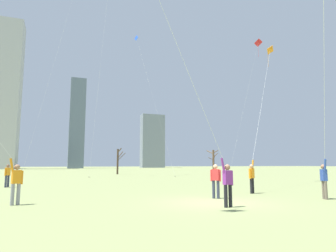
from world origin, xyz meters
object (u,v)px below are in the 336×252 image
at_px(kite_flyer_far_back_orange, 255,151).
at_px(kite_flyer_foreground_left_green, 324,111).
at_px(kite_flyer_midfield_center_teal, 213,144).
at_px(bystander_far_off_by_trees, 7,174).
at_px(bare_tree_right_of_center, 118,160).
at_px(distant_kite_drifting_right_red, 256,52).
at_px(distant_kite_low_near_trees_blue, 139,49).
at_px(bare_tree_rightmost, 213,160).
at_px(bystander_watching_nearby, 216,179).

relative_size(kite_flyer_far_back_orange, kite_flyer_foreground_left_green, 1.12).
bearing_deg(kite_flyer_midfield_center_teal, bystander_far_off_by_trees, 122.43).
xyz_separation_m(kite_flyer_midfield_center_teal, bare_tree_right_of_center, (3.57, 38.39, -0.10)).
xyz_separation_m(kite_flyer_midfield_center_teal, distant_kite_drifting_right_red, (20.40, 23.78, 15.18)).
bearing_deg(distant_kite_low_near_trees_blue, bare_tree_rightmost, 22.76).
xyz_separation_m(kite_flyer_far_back_orange, bare_tree_right_of_center, (-2.30, 33.08, -0.12)).
xyz_separation_m(distant_kite_drifting_right_red, bare_tree_rightmost, (1.68, 16.27, -15.11)).
relative_size(bare_tree_right_of_center, bare_tree_rightmost, 0.98).
height_order(bystander_far_off_by_trees, distant_kite_drifting_right_red, distant_kite_drifting_right_red).
height_order(kite_flyer_foreground_left_green, distant_kite_drifting_right_red, distant_kite_drifting_right_red).
bearing_deg(distant_kite_drifting_right_red, bystander_far_off_by_trees, -161.45).
distance_m(bare_tree_right_of_center, bare_tree_rightmost, 18.58).
height_order(bare_tree_right_of_center, bare_tree_rightmost, bare_tree_rightmost).
xyz_separation_m(kite_flyer_far_back_orange, kite_flyer_midfield_center_teal, (-5.86, -5.31, -0.03)).
bearing_deg(bare_tree_right_of_center, bare_tree_rightmost, 5.11).
xyz_separation_m(bystander_far_off_by_trees, distant_kite_drifting_right_red, (29.26, 9.82, 16.66)).
relative_size(bystander_watching_nearby, distant_kite_drifting_right_red, 0.08).
bearing_deg(distant_kite_low_near_trees_blue, bystander_watching_nearby, -97.33).
bearing_deg(bare_tree_rightmost, kite_flyer_foreground_left_green, -113.45).
relative_size(kite_flyer_foreground_left_green, bare_tree_rightmost, 2.68).
relative_size(distant_kite_low_near_trees_blue, bare_tree_right_of_center, 5.20).
relative_size(kite_flyer_midfield_center_teal, bystander_watching_nearby, 7.75).
bearing_deg(bare_tree_rightmost, bystander_watching_nearby, -118.73).
bearing_deg(bystander_watching_nearby, kite_flyer_foreground_left_green, -60.36).
xyz_separation_m(distant_kite_low_near_trees_blue, bare_tree_right_of_center, (-1.99, 5.27, -17.23)).
xyz_separation_m(bystander_far_off_by_trees, bare_tree_rightmost, (30.94, 26.09, 1.55)).
bearing_deg(kite_flyer_far_back_orange, bare_tree_right_of_center, 93.97).
relative_size(bystander_far_off_by_trees, bare_tree_rightmost, 0.37).
distance_m(bystander_far_off_by_trees, distant_kite_drifting_right_red, 35.07).
relative_size(kite_flyer_midfield_center_teal, bare_tree_rightmost, 2.90).
height_order(bystander_watching_nearby, distant_kite_drifting_right_red, distant_kite_drifting_right_red).
distance_m(kite_flyer_far_back_orange, bare_tree_right_of_center, 33.16).
height_order(bystander_far_off_by_trees, bare_tree_right_of_center, bare_tree_right_of_center).
distance_m(bystander_far_off_by_trees, bare_tree_rightmost, 40.50).
distance_m(kite_flyer_foreground_left_green, bystander_far_off_by_trees, 20.29).
bearing_deg(kite_flyer_far_back_orange, bystander_watching_nearby, -149.33).
bearing_deg(distant_kite_low_near_trees_blue, bare_tree_right_of_center, 110.71).
relative_size(distant_kite_low_near_trees_blue, distant_kite_drifting_right_red, 1.13).
bearing_deg(bystander_far_off_by_trees, kite_flyer_foreground_left_green, -49.91).
bearing_deg(bystander_far_off_by_trees, bare_tree_rightmost, 40.14).
height_order(kite_flyer_midfield_center_teal, bystander_far_off_by_trees, kite_flyer_midfield_center_teal).
height_order(bystander_watching_nearby, distant_kite_low_near_trees_blue, distant_kite_low_near_trees_blue).
distance_m(kite_flyer_foreground_left_green, bare_tree_rightmost, 45.22).
bearing_deg(kite_flyer_foreground_left_green, bystander_watching_nearby, 119.64).
height_order(kite_flyer_far_back_orange, kite_flyer_foreground_left_green, kite_flyer_far_back_orange).
relative_size(kite_flyer_far_back_orange, bystander_watching_nearby, 8.02).
bearing_deg(kite_flyer_far_back_orange, distant_kite_low_near_trees_blue, 90.62).
xyz_separation_m(bystander_watching_nearby, bare_tree_rightmost, (20.41, 37.23, 1.55)).
xyz_separation_m(kite_flyer_far_back_orange, bystander_far_off_by_trees, (-14.73, 8.65, -1.50)).
relative_size(kite_flyer_foreground_left_green, distant_kite_drifting_right_red, 0.59).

